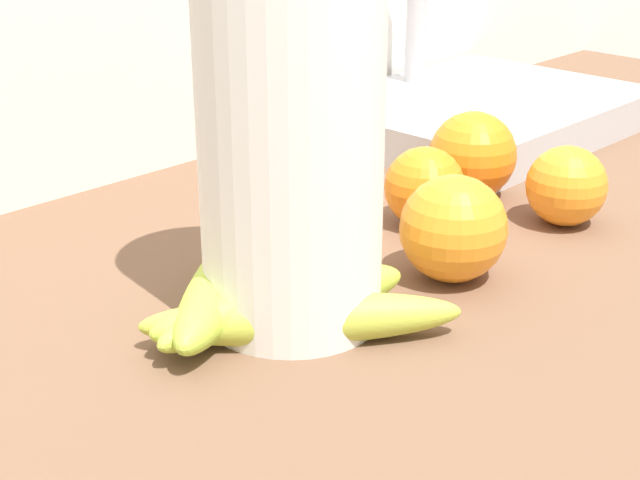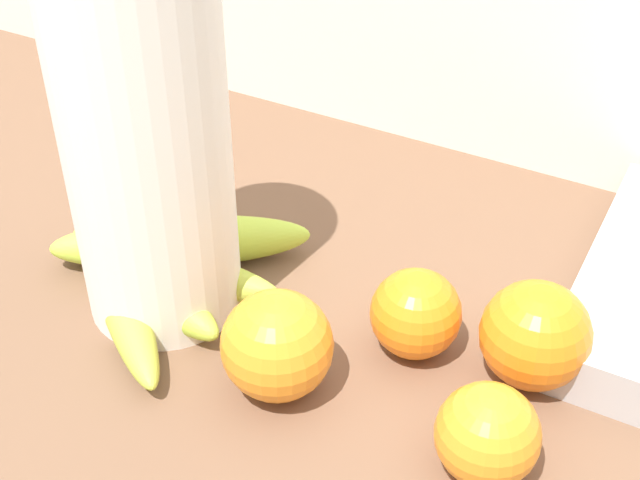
{
  "view_description": "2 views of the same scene",
  "coord_description": "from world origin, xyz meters",
  "px_view_note": "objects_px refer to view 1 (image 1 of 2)",
  "views": [
    {
      "loc": [
        -0.63,
        -0.42,
        1.23
      ],
      "look_at": [
        -0.18,
        0.02,
        0.97
      ],
      "focal_mm": 53.43,
      "sensor_mm": 36.0,
      "label": 1
    },
    {
      "loc": [
        0.15,
        -0.43,
        1.41
      ],
      "look_at": [
        -0.11,
        0.06,
        0.99
      ],
      "focal_mm": 50.7,
      "sensor_mm": 36.0,
      "label": 2
    }
  ],
  "objects_px": {
    "orange_back_left": "(425,187)",
    "sink_basin": "(477,111)",
    "orange_center": "(453,229)",
    "orange_front": "(473,155)",
    "banana_bunch": "(264,294)",
    "paper_towel_roll": "(290,107)",
    "orange_right": "(566,186)"
  },
  "relations": [
    {
      "from": "orange_back_left",
      "to": "sink_basin",
      "type": "relative_size",
      "value": 0.2
    },
    {
      "from": "orange_center",
      "to": "orange_back_left",
      "type": "xyz_separation_m",
      "value": [
        0.07,
        0.08,
        -0.01
      ]
    },
    {
      "from": "orange_back_left",
      "to": "orange_front",
      "type": "height_order",
      "value": "orange_front"
    },
    {
      "from": "banana_bunch",
      "to": "sink_basin",
      "type": "xyz_separation_m",
      "value": [
        0.49,
        0.17,
        0.0
      ]
    },
    {
      "from": "banana_bunch",
      "to": "paper_towel_roll",
      "type": "height_order",
      "value": "paper_towel_roll"
    },
    {
      "from": "orange_front",
      "to": "orange_back_left",
      "type": "bearing_deg",
      "value": -171.5
    },
    {
      "from": "orange_center",
      "to": "orange_back_left",
      "type": "distance_m",
      "value": 0.11
    },
    {
      "from": "orange_center",
      "to": "orange_front",
      "type": "relative_size",
      "value": 1.0
    },
    {
      "from": "banana_bunch",
      "to": "paper_towel_roll",
      "type": "distance_m",
      "value": 0.13
    },
    {
      "from": "orange_right",
      "to": "orange_front",
      "type": "bearing_deg",
      "value": 89.88
    },
    {
      "from": "orange_front",
      "to": "orange_right",
      "type": "relative_size",
      "value": 1.17
    },
    {
      "from": "orange_front",
      "to": "paper_towel_roll",
      "type": "distance_m",
      "value": 0.31
    },
    {
      "from": "banana_bunch",
      "to": "orange_back_left",
      "type": "height_order",
      "value": "orange_back_left"
    },
    {
      "from": "orange_right",
      "to": "banana_bunch",
      "type": "bearing_deg",
      "value": 169.98
    },
    {
      "from": "orange_center",
      "to": "orange_front",
      "type": "height_order",
      "value": "same"
    },
    {
      "from": "banana_bunch",
      "to": "orange_front",
      "type": "bearing_deg",
      "value": 8.45
    },
    {
      "from": "orange_front",
      "to": "sink_basin",
      "type": "bearing_deg",
      "value": 34.14
    },
    {
      "from": "banana_bunch",
      "to": "orange_front",
      "type": "height_order",
      "value": "orange_front"
    },
    {
      "from": "orange_front",
      "to": "paper_towel_roll",
      "type": "bearing_deg",
      "value": -168.94
    },
    {
      "from": "orange_center",
      "to": "sink_basin",
      "type": "xyz_separation_m",
      "value": [
        0.34,
        0.22,
        -0.02
      ]
    },
    {
      "from": "banana_bunch",
      "to": "orange_center",
      "type": "height_order",
      "value": "orange_center"
    },
    {
      "from": "orange_front",
      "to": "sink_basin",
      "type": "height_order",
      "value": "sink_basin"
    },
    {
      "from": "orange_center",
      "to": "paper_towel_roll",
      "type": "distance_m",
      "value": 0.17
    },
    {
      "from": "banana_bunch",
      "to": "orange_back_left",
      "type": "bearing_deg",
      "value": 8.43
    },
    {
      "from": "orange_front",
      "to": "paper_towel_roll",
      "type": "xyz_separation_m",
      "value": [
        -0.28,
        -0.06,
        0.11
      ]
    },
    {
      "from": "orange_right",
      "to": "sink_basin",
      "type": "xyz_separation_m",
      "value": [
        0.18,
        0.22,
        -0.01
      ]
    },
    {
      "from": "orange_back_left",
      "to": "orange_front",
      "type": "xyz_separation_m",
      "value": [
        0.09,
        0.01,
        0.01
      ]
    },
    {
      "from": "orange_back_left",
      "to": "sink_basin",
      "type": "distance_m",
      "value": 0.3
    },
    {
      "from": "orange_back_left",
      "to": "orange_right",
      "type": "xyz_separation_m",
      "value": [
        0.09,
        -0.08,
        0.0
      ]
    },
    {
      "from": "banana_bunch",
      "to": "sink_basin",
      "type": "relative_size",
      "value": 0.67
    },
    {
      "from": "orange_center",
      "to": "orange_right",
      "type": "height_order",
      "value": "orange_center"
    },
    {
      "from": "orange_center",
      "to": "sink_basin",
      "type": "relative_size",
      "value": 0.23
    }
  ]
}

